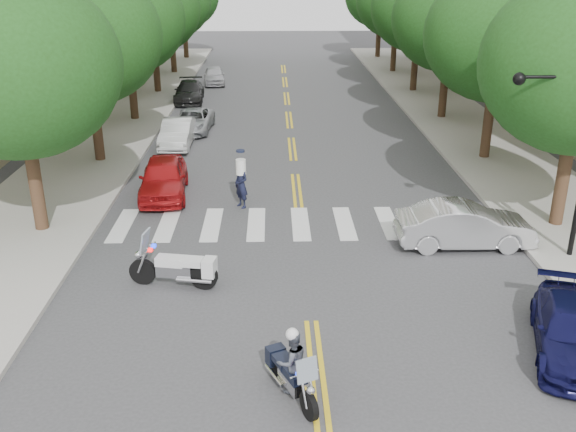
{
  "coord_description": "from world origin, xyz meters",
  "views": [
    {
      "loc": [
        -0.95,
        -14.21,
        8.68
      ],
      "look_at": [
        -0.5,
        4.02,
        1.3
      ],
      "focal_mm": 40.0,
      "sensor_mm": 36.0,
      "label": 1
    }
  ],
  "objects_px": {
    "officer_standing": "(241,184)",
    "convertible": "(464,225)",
    "motorcycle_police": "(291,366)",
    "motorcycle_parked": "(181,268)",
    "sedan_blue": "(572,331)"
  },
  "relations": [
    {
      "from": "motorcycle_parked",
      "to": "officer_standing",
      "type": "height_order",
      "value": "officer_standing"
    },
    {
      "from": "motorcycle_police",
      "to": "motorcycle_parked",
      "type": "bearing_deg",
      "value": -83.84
    },
    {
      "from": "motorcycle_parked",
      "to": "sedan_blue",
      "type": "xyz_separation_m",
      "value": [
        9.57,
        -3.51,
        0.02
      ]
    },
    {
      "from": "motorcycle_police",
      "to": "sedan_blue",
      "type": "distance_m",
      "value": 6.76
    },
    {
      "from": "motorcycle_police",
      "to": "officer_standing",
      "type": "xyz_separation_m",
      "value": [
        -1.52,
        11.16,
        0.14
      ]
    },
    {
      "from": "motorcycle_parked",
      "to": "convertible",
      "type": "xyz_separation_m",
      "value": [
        8.73,
        2.56,
        0.14
      ]
    },
    {
      "from": "motorcycle_police",
      "to": "convertible",
      "type": "relative_size",
      "value": 0.45
    },
    {
      "from": "motorcycle_parked",
      "to": "convertible",
      "type": "distance_m",
      "value": 9.1
    },
    {
      "from": "motorcycle_parked",
      "to": "sedan_blue",
      "type": "height_order",
      "value": "motorcycle_parked"
    },
    {
      "from": "convertible",
      "to": "sedan_blue",
      "type": "bearing_deg",
      "value": -172.41
    },
    {
      "from": "sedan_blue",
      "to": "officer_standing",
      "type": "bearing_deg",
      "value": 147.33
    },
    {
      "from": "motorcycle_parked",
      "to": "sedan_blue",
      "type": "distance_m",
      "value": 10.19
    },
    {
      "from": "officer_standing",
      "to": "sedan_blue",
      "type": "height_order",
      "value": "officer_standing"
    },
    {
      "from": "officer_standing",
      "to": "convertible",
      "type": "distance_m",
      "value": 8.16
    },
    {
      "from": "officer_standing",
      "to": "convertible",
      "type": "height_order",
      "value": "officer_standing"
    }
  ]
}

